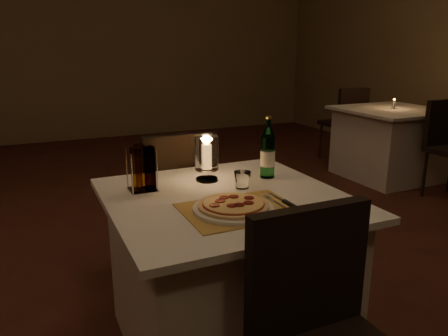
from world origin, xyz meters
name	(u,v)px	position (x,y,z in m)	size (l,w,h in m)	color
floor	(169,327)	(0.00, 0.00, -0.01)	(8.00, 10.00, 0.02)	#451E16
wall_back	(59,37)	(0.00, 5.01, 1.50)	(8.00, 0.02, 3.00)	olive
main_table	(226,272)	(0.21, -0.24, 0.37)	(1.00, 1.00, 0.74)	silver
chair_near	(324,327)	(0.21, -0.95, 0.55)	(0.42, 0.42, 0.90)	black
chair_far	(175,190)	(0.21, 0.48, 0.55)	(0.42, 0.42, 0.90)	black
placemat	(240,210)	(0.19, -0.42, 0.74)	(0.45, 0.34, 0.00)	#B2883E
plate	(233,209)	(0.16, -0.42, 0.75)	(0.32, 0.32, 0.01)	white
pizza	(233,205)	(0.16, -0.42, 0.77)	(0.28, 0.28, 0.02)	#D8B77F
fork	(272,200)	(0.35, -0.38, 0.75)	(0.02, 0.18, 0.00)	silver
knife	(287,203)	(0.39, -0.44, 0.75)	(0.02, 0.22, 0.01)	black
tumbler	(242,180)	(0.32, -0.17, 0.78)	(0.08, 0.08, 0.08)	white
water_bottle	(268,153)	(0.51, -0.07, 0.86)	(0.07, 0.07, 0.30)	#59A66B
hurricane_candle	(207,155)	(0.22, 0.01, 0.87)	(0.11, 0.11, 0.22)	white
cruet_caddy	(142,170)	(-0.10, -0.03, 0.84)	(0.12, 0.12, 0.21)	white
neighbor_table_right	(390,143)	(2.95, 1.55, 0.37)	(1.00, 1.00, 0.74)	silver
neighbor_chair_rb	(347,117)	(2.95, 2.26, 0.55)	(0.42, 0.42, 0.90)	black
neighbor_candle_right	(394,104)	(2.95, 1.55, 0.79)	(0.03, 0.03, 0.11)	white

